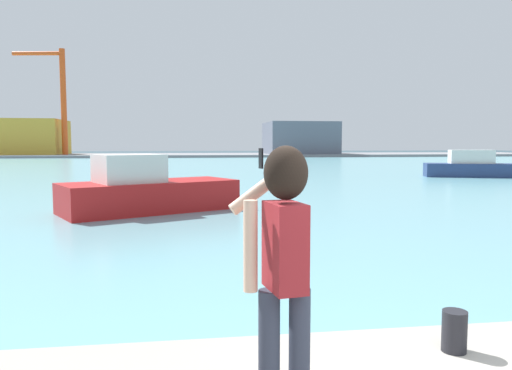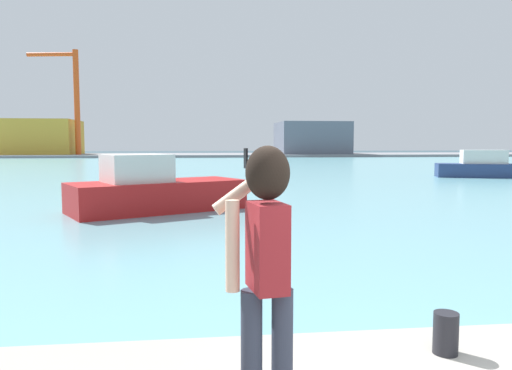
{
  "view_description": "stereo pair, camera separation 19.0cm",
  "coord_description": "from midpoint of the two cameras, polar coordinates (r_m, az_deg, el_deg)",
  "views": [
    {
      "loc": [
        -1.78,
        -2.22,
        2.45
      ],
      "look_at": [
        -0.75,
        5.08,
        1.82
      ],
      "focal_mm": 33.78,
      "sensor_mm": 36.0,
      "label": 1
    },
    {
      "loc": [
        -1.59,
        -2.24,
        2.45
      ],
      "look_at": [
        -0.75,
        5.08,
        1.82
      ],
      "focal_mm": 33.78,
      "sensor_mm": 36.0,
      "label": 2
    }
  ],
  "objects": [
    {
      "name": "ground_plane",
      "position": [
        52.32,
        -6.22,
        2.21
      ],
      "size": [
        220.0,
        220.0,
        0.0
      ],
      "primitive_type": "plane",
      "color": "#334751"
    },
    {
      "name": "harbor_water",
      "position": [
        54.31,
        -6.29,
        2.32
      ],
      "size": [
        140.0,
        100.0,
        0.02
      ],
      "primitive_type": "cube",
      "color": "#6BA8B2",
      "rests_on": "ground_plane"
    },
    {
      "name": "far_shore_dock",
      "position": [
        94.27,
        -7.06,
        3.53
      ],
      "size": [
        140.0,
        20.0,
        0.46
      ],
      "primitive_type": "cube",
      "color": "gray",
      "rests_on": "ground_plane"
    },
    {
      "name": "person_photographer",
      "position": [
        3.09,
        1.42,
        -7.92
      ],
      "size": [
        0.53,
        0.55,
        1.74
      ],
      "rotation": [
        0.0,
        0.0,
        1.73
      ],
      "color": "#2D3342",
      "rests_on": "quay_promenade"
    },
    {
      "name": "harbor_bollard",
      "position": [
        4.52,
        21.28,
        -15.83
      ],
      "size": [
        0.21,
        0.21,
        0.35
      ],
      "primitive_type": "cylinder",
      "color": "black",
      "rests_on": "quay_promenade"
    },
    {
      "name": "boat_moored",
      "position": [
        17.71,
        -13.17,
        -0.7
      ],
      "size": [
        6.56,
        4.94,
        2.05
      ],
      "rotation": [
        0.0,
        0.0,
        0.47
      ],
      "color": "#B21919",
      "rests_on": "harbor_water"
    },
    {
      "name": "boat_moored_2",
      "position": [
        38.7,
        25.15,
        1.89
      ],
      "size": [
        8.65,
        4.44,
        1.98
      ],
      "rotation": [
        0.0,
        0.0,
        -0.32
      ],
      "color": "navy",
      "rests_on": "harbor_water"
    },
    {
      "name": "warehouse_left",
      "position": [
        100.11,
        -25.95,
        5.13
      ],
      "size": [
        14.62,
        11.79,
        6.45
      ],
      "primitive_type": "cube",
      "color": "gold",
      "rests_on": "far_shore_dock"
    },
    {
      "name": "warehouse_right",
      "position": [
        95.98,
        5.15,
        5.55
      ],
      "size": [
        13.17,
        12.5,
        6.16
      ],
      "primitive_type": "cube",
      "color": "slate",
      "rests_on": "far_shore_dock"
    },
    {
      "name": "port_crane",
      "position": [
        94.47,
        -22.38,
        10.03
      ],
      "size": [
        9.32,
        2.28,
        18.79
      ],
      "color": "#D84C19",
      "rests_on": "far_shore_dock"
    }
  ]
}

